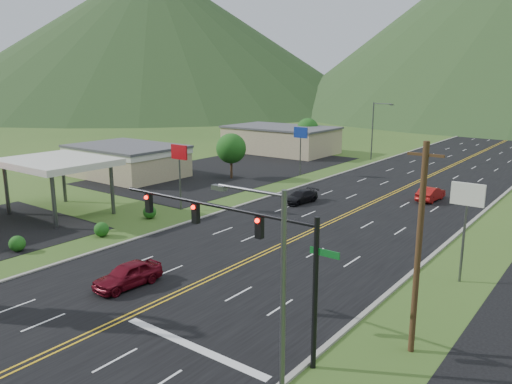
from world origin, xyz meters
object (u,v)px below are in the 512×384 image
Objects in this scene: traffic_signal at (242,237)px; gas_canopy at (57,163)px; streetlight_east at (276,294)px; car_red_far at (431,194)px; car_red_near at (128,275)px; car_dark_mid at (300,197)px; streetlight_west at (374,127)px.

gas_canopy is at bearing 164.30° from traffic_signal.
gas_canopy is at bearing 160.12° from streetlight_east.
traffic_signal is at bearing -15.70° from gas_canopy.
car_red_near is at bearing 80.37° from car_red_far.
car_dark_mid is at bearing 44.18° from car_red_far.
gas_canopy is at bearing 48.06° from car_red_far.
streetlight_west is 27.42m from car_red_far.
gas_canopy is at bearing -124.67° from car_dark_mid.
gas_canopy reaches higher than car_red_near.
car_dark_mid is at bearing 120.37° from streetlight_east.
car_red_near is (-14.37, 4.76, -4.42)m from streetlight_east.
streetlight_west is 1.99× the size of car_red_far.
streetlight_west is 2.07× the size of car_dark_mid.
car_dark_mid is at bearing -79.46° from streetlight_west.
car_red_far is at bearing 44.80° from gas_canopy.
car_red_far is at bearing 49.18° from car_dark_mid.
car_red_near reaches higher than car_red_far.
traffic_signal is 34.67m from car_red_far.
streetlight_west is (-18.16, 56.00, -0.15)m from traffic_signal.
car_red_near is at bearing -81.26° from streetlight_west.
streetlight_west is at bearing 77.87° from gas_canopy.
car_red_near is 34.41m from car_red_far.
gas_canopy is (-28.48, 8.00, -0.46)m from traffic_signal.
gas_canopy is 20.57m from car_red_near.
car_dark_mid is 0.96× the size of car_red_far.
traffic_signal reaches higher than car_red_far.
streetlight_east is 39.13m from car_red_far.
traffic_signal is 6.17m from streetlight_east.
streetlight_east is at bearing -14.53° from car_red_near.
gas_canopy is 2.30× the size of car_dark_mid.
car_dark_mid is (-17.14, 29.24, -4.55)m from streetlight_east.
streetlight_east is 35.28m from gas_canopy.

